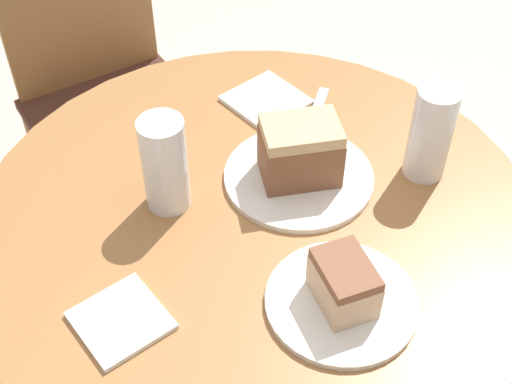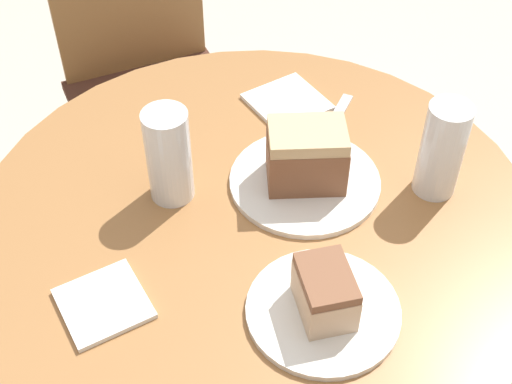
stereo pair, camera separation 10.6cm
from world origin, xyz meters
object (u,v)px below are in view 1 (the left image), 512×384
at_px(plate_near, 299,177).
at_px(glass_lemonade, 165,168).
at_px(chair, 110,99).
at_px(glass_water, 430,136).
at_px(plate_far, 341,302).
at_px(cake_slice_far, 344,283).
at_px(cake_slice_near, 300,151).

relative_size(plate_near, glass_lemonade, 1.52).
distance_m(chair, glass_water, 0.95).
xyz_separation_m(plate_near, plate_far, (-0.08, -0.24, -0.00)).
bearing_deg(cake_slice_far, cake_slice_near, 72.26).
height_order(cake_slice_near, glass_lemonade, glass_lemonade).
distance_m(plate_near, glass_lemonade, 0.22).
distance_m(cake_slice_far, glass_lemonade, 0.32).
distance_m(plate_far, cake_slice_far, 0.04).
bearing_deg(plate_near, glass_water, -23.21).
height_order(cake_slice_far, glass_lemonade, glass_lemonade).
bearing_deg(cake_slice_far, glass_water, 31.04).
height_order(plate_far, glass_lemonade, glass_lemonade).
height_order(chair, cake_slice_far, chair).
bearing_deg(cake_slice_far, glass_lemonade, 113.44).
xyz_separation_m(plate_far, cake_slice_far, (0.00, 0.00, 0.04)).
distance_m(plate_near, cake_slice_near, 0.06).
distance_m(plate_far, glass_lemonade, 0.32).
bearing_deg(glass_water, glass_lemonade, 161.09).
height_order(chair, glass_water, glass_water).
bearing_deg(cake_slice_near, plate_far, -107.74).
xyz_separation_m(cake_slice_near, glass_water, (0.19, -0.08, 0.01)).
distance_m(cake_slice_near, glass_lemonade, 0.21).
distance_m(cake_slice_near, glass_water, 0.20).
xyz_separation_m(glass_lemonade, glass_water, (0.39, -0.13, 0.00)).
bearing_deg(cake_slice_far, chair, 90.73).
bearing_deg(plate_far, cake_slice_near, 72.26).
bearing_deg(glass_lemonade, cake_slice_near, -14.74).
relative_size(plate_far, cake_slice_near, 1.49).
distance_m(plate_near, glass_water, 0.21).
bearing_deg(plate_near, cake_slice_far, -107.74).
xyz_separation_m(plate_far, glass_water, (0.26, 0.16, 0.07)).
relative_size(plate_near, glass_water, 1.50).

